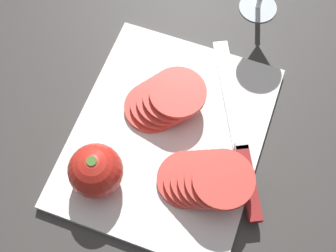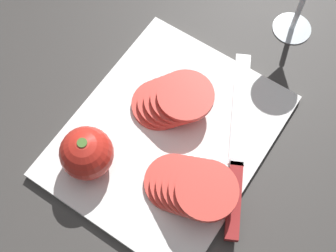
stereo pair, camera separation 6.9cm
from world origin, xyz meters
The scene contains 6 objects.
ground_plane centered at (0.00, 0.00, 0.00)m, with size 3.00×3.00×0.00m, color #383533.
cutting_board centered at (0.01, -0.03, 0.01)m, with size 0.35×0.28×0.01m.
whole_tomato centered at (-0.10, 0.04, 0.05)m, with size 0.08×0.08×0.08m.
knife centered at (0.01, -0.15, 0.02)m, with size 0.29×0.16×0.01m.
tomato_slice_stack_near centered at (0.05, -0.01, 0.04)m, with size 0.11×0.12×0.04m.
tomato_slice_stack_far centered at (-0.05, -0.11, 0.04)m, with size 0.09×0.14×0.05m.
Camera 1 is at (-0.26, -0.13, 0.67)m, focal length 50.00 mm.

